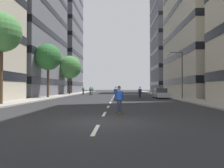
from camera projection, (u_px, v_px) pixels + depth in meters
name	position (u px, v px, depth m)	size (l,w,h in m)	color
ground_plane	(114.00, 96.00, 40.90)	(182.82, 182.82, 0.00)	#28282B
sidewalk_left	(67.00, 95.00, 45.03)	(3.21, 83.79, 0.14)	#9E9991
sidewalk_right	(163.00, 95.00, 44.38)	(3.21, 83.79, 0.14)	#9E9991
lane_markings	(114.00, 95.00, 43.43)	(0.16, 72.20, 0.01)	silver
building_left_mid	(14.00, 26.00, 41.77)	(16.07, 21.42, 27.10)	slate
building_left_far	(53.00, 34.00, 66.66)	(16.07, 17.41, 36.44)	slate
building_right_mid	(217.00, 34.00, 40.49)	(16.07, 21.92, 23.53)	#BCB29E
building_right_far	(180.00, 38.00, 65.38)	(16.07, 16.13, 33.19)	slate
parked_car_near	(160.00, 94.00, 32.48)	(1.82, 4.40, 1.52)	#B2B7BF
street_tree_near	(48.00, 57.00, 33.12)	(4.07, 4.07, 8.29)	#4C3823
street_tree_mid	(1.00, 33.00, 19.92)	(3.71, 3.71, 8.57)	#4C3823
street_tree_far	(70.00, 67.00, 47.67)	(5.14, 5.14, 8.58)	#4C3823
streetlamp_right	(179.00, 70.00, 29.74)	(2.13, 0.30, 6.50)	#3F3F44
skater_0	(90.00, 90.00, 45.65)	(0.57, 0.92, 1.78)	brown
skater_1	(116.00, 92.00, 29.52)	(0.56, 0.92, 1.78)	brown
skater_2	(83.00, 90.00, 48.45)	(0.54, 0.91, 1.78)	brown
skater_3	(119.00, 98.00, 13.52)	(0.53, 0.90, 1.78)	brown
skater_4	(140.00, 91.00, 33.22)	(0.56, 0.92, 1.78)	brown
skater_5	(92.00, 90.00, 47.30)	(0.54, 0.91, 1.78)	brown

